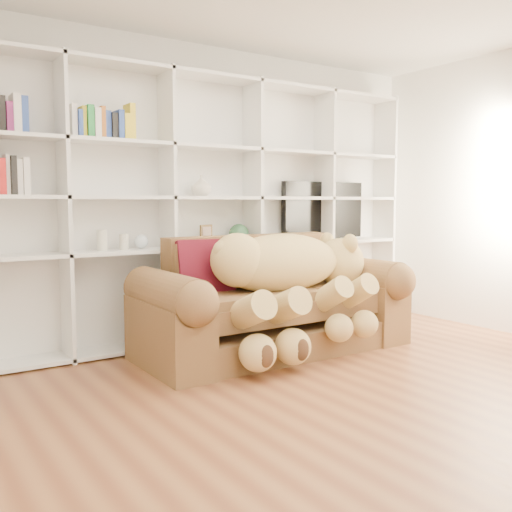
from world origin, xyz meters
TOP-DOWN VIEW (x-y plane):
  - floor at (0.00, 0.00)m, footprint 5.00×5.00m
  - wall_back at (0.00, 2.50)m, footprint 5.00×0.02m
  - bookshelf at (-0.24, 2.36)m, footprint 4.43×0.35m
  - sofa at (0.22, 1.66)m, footprint 2.30×0.99m
  - teddy_bear at (0.25, 1.46)m, footprint 1.65×0.92m
  - throw_pillow at (-0.35, 1.82)m, footprint 0.48×0.31m
  - tv at (1.36, 2.35)m, footprint 1.02×0.18m
  - picture_frame at (-0.06, 2.30)m, footprint 0.15×0.07m
  - green_vase at (0.29, 2.30)m, footprint 0.19×0.19m
  - figurine_tall at (-1.02, 2.30)m, footprint 0.11×0.11m
  - figurine_short at (-0.84, 2.30)m, footprint 0.08×0.08m
  - snow_globe at (-0.69, 2.30)m, footprint 0.12×0.12m
  - shelf_vase at (-0.10, 2.30)m, footprint 0.21×0.21m

SIDE VIEW (x-z plane):
  - floor at x=0.00m, z-range 0.00..0.00m
  - sofa at x=0.22m, z-range -0.12..0.85m
  - teddy_bear at x=0.25m, z-range 0.19..1.14m
  - throw_pillow at x=-0.35m, z-range 0.48..0.96m
  - snow_globe at x=-0.69m, z-range 0.87..0.99m
  - figurine_short at x=-0.84m, z-range 0.86..1.00m
  - figurine_tall at x=-1.02m, z-range 0.86..1.04m
  - green_vase at x=0.29m, z-range 0.86..1.06m
  - picture_frame at x=-0.06m, z-range 0.87..1.06m
  - tv at x=1.36m, z-range 0.86..1.46m
  - bookshelf at x=-0.24m, z-range 0.11..2.51m
  - wall_back at x=0.00m, z-range 0.00..2.70m
  - shelf_vase at x=-0.10m, z-range 1.31..1.50m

